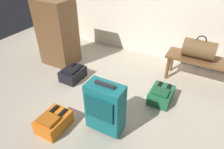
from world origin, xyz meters
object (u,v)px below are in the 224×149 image
object	(u,v)px
backpack_dark	(73,74)
side_cabinet	(58,33)
duffel_bag_brown	(199,49)
bench	(201,62)
backpack_orange	(54,122)
suitcase_upright_teal	(105,107)
backpack_green	(161,95)

from	to	relation	value
backpack_dark	side_cabinet	size ratio (longest dim) A/B	0.35
backpack_dark	duffel_bag_brown	bearing A→B (deg)	27.44
side_cabinet	bench	bearing A→B (deg)	13.01
bench	side_cabinet	bearing A→B (deg)	-166.99
backpack_orange	duffel_bag_brown	bearing A→B (deg)	55.18
duffel_bag_brown	suitcase_upright_teal	xyz separation A→B (m)	(-0.68, -1.50, -0.20)
bench	backpack_dark	world-z (taller)	bench
duffel_bag_brown	backpack_green	distance (m)	0.87
bench	side_cabinet	world-z (taller)	side_cabinet
side_cabinet	backpack_green	bearing A→B (deg)	-5.35
bench	backpack_dark	xyz separation A→B (m)	(-1.72, -0.86, -0.25)
backpack_green	side_cabinet	bearing A→B (deg)	174.65
backpack_green	backpack_orange	size ratio (longest dim) A/B	1.00
backpack_orange	bench	bearing A→B (deg)	53.60
backpack_dark	side_cabinet	world-z (taller)	side_cabinet
backpack_orange	side_cabinet	bearing A→B (deg)	127.25
suitcase_upright_teal	backpack_dark	xyz separation A→B (m)	(-0.97, 0.64, -0.25)
bench	backpack_green	xyz separation A→B (m)	(-0.35, -0.70, -0.25)
bench	duffel_bag_brown	world-z (taller)	duffel_bag_brown
bench	backpack_dark	size ratio (longest dim) A/B	2.63
suitcase_upright_teal	backpack_orange	xyz separation A→B (m)	(-0.54, -0.26, -0.25)
backpack_dark	backpack_orange	bearing A→B (deg)	-64.71
bench	duffel_bag_brown	size ratio (longest dim) A/B	2.27
duffel_bag_brown	backpack_orange	world-z (taller)	duffel_bag_brown
suitcase_upright_teal	backpack_dark	distance (m)	1.19
suitcase_upright_teal	backpack_green	bearing A→B (deg)	63.32
duffel_bag_brown	suitcase_upright_teal	bearing A→B (deg)	-114.54
duffel_bag_brown	bench	bearing A→B (deg)	-0.00
duffel_bag_brown	backpack_green	xyz separation A→B (m)	(-0.28, -0.70, -0.45)
duffel_bag_brown	backpack_green	size ratio (longest dim) A/B	1.16
duffel_bag_brown	backpack_green	world-z (taller)	duffel_bag_brown
bench	suitcase_upright_teal	size ratio (longest dim) A/B	1.50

